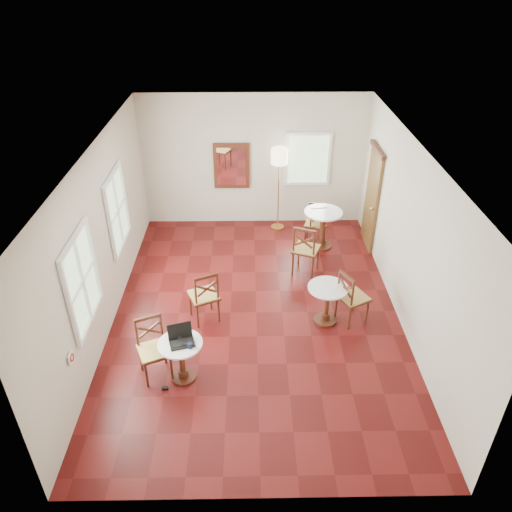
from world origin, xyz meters
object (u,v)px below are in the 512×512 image
at_px(chair_mid_b, 352,297).
at_px(power_adapter, 165,388).
at_px(chair_mid_a, 306,249).
at_px(laptop, 181,338).
at_px(chair_near_a, 204,296).
at_px(water_glass, 180,339).
at_px(chair_back_a, 316,223).
at_px(chair_back_b, 314,223).
at_px(cafe_table_back, 322,225).
at_px(chair_near_b, 154,349).
at_px(cafe_table_mid, 327,300).
at_px(cafe_table_near, 181,357).
at_px(floor_lamp, 279,162).
at_px(mouse, 182,345).
at_px(navy_mug, 190,346).

bearing_deg(chair_mid_b, power_adapter, 90.33).
bearing_deg(power_adapter, chair_mid_a, 52.45).
distance_m(chair_mid_a, laptop, 3.51).
height_order(chair_near_a, water_glass, chair_near_a).
bearing_deg(chair_mid_a, chair_back_a, -83.32).
bearing_deg(chair_back_b, chair_back_a, -24.47).
relative_size(cafe_table_back, chair_near_b, 0.86).
xyz_separation_m(chair_back_a, power_adapter, (-2.72, -4.34, -0.41)).
xyz_separation_m(chair_near_a, chair_back_a, (2.24, 2.73, -0.08)).
xyz_separation_m(laptop, power_adapter, (-0.26, -0.27, -0.74)).
xyz_separation_m(cafe_table_mid, chair_back_a, (0.15, 2.81, -0.02)).
xyz_separation_m(chair_near_b, chair_back_b, (2.86, 4.05, -0.08)).
bearing_deg(chair_near_a, chair_back_a, -153.42).
xyz_separation_m(cafe_table_near, cafe_table_back, (2.57, 3.83, 0.10)).
bearing_deg(chair_mid_b, laptop, 88.05).
relative_size(cafe_table_back, chair_back_a, 0.99).
height_order(chair_mid_b, power_adapter, chair_mid_b).
height_order(cafe_table_near, power_adapter, cafe_table_near).
bearing_deg(laptop, chair_back_a, 42.27).
height_order(chair_mid_a, floor_lamp, floor_lamp).
distance_m(chair_near_a, chair_back_a, 3.53).
height_order(cafe_table_mid, chair_near_b, chair_near_b).
distance_m(chair_near_b, power_adapter, 0.60).
bearing_deg(mouse, navy_mug, -3.75).
xyz_separation_m(chair_near_a, chair_mid_b, (2.51, -0.06, -0.01)).
bearing_deg(cafe_table_back, cafe_table_near, -123.86).
xyz_separation_m(chair_near_b, navy_mug, (0.58, -0.20, 0.24)).
bearing_deg(floor_lamp, navy_mug, -107.43).
relative_size(chair_mid_b, floor_lamp, 0.52).
distance_m(cafe_table_back, water_glass, 4.59).
bearing_deg(chair_near_a, power_adapter, 49.27).
bearing_deg(chair_mid_b, water_glass, 88.15).
bearing_deg(mouse, chair_back_a, 71.94).
xyz_separation_m(chair_back_b, water_glass, (-2.44, -4.11, 0.32)).
bearing_deg(water_glass, laptop, 39.55).
height_order(chair_near_a, chair_mid_a, chair_mid_a).
height_order(mouse, water_glass, water_glass).
height_order(cafe_table_near, chair_mid_b, chair_mid_b).
relative_size(cafe_table_near, chair_back_b, 0.83).
bearing_deg(cafe_table_mid, mouse, -149.09).
bearing_deg(chair_mid_a, mouse, 76.88).
bearing_deg(cafe_table_near, water_glass, 93.75).
distance_m(cafe_table_back, navy_mug, 4.61).
bearing_deg(cafe_table_mid, chair_back_a, 86.95).
distance_m(chair_back_a, chair_back_b, 0.04).
bearing_deg(chair_back_a, chair_near_b, 45.81).
relative_size(chair_near_b, floor_lamp, 0.52).
height_order(chair_mid_a, power_adapter, chair_mid_a).
relative_size(cafe_table_mid, chair_mid_b, 0.72).
height_order(cafe_table_back, navy_mug, cafe_table_back).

